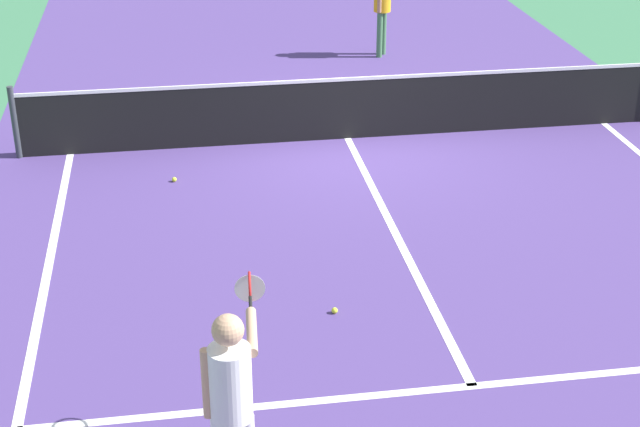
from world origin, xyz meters
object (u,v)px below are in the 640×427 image
(player_far, at_px, (382,0))
(tennis_ball_near_net, at_px, (174,179))
(tennis_ball_mid_court, at_px, (335,310))
(net, at_px, (348,108))
(player_near, at_px, (231,389))

(player_far, xyz_separation_m, tennis_ball_near_net, (-4.06, -5.43, -1.04))
(tennis_ball_mid_court, bearing_deg, tennis_ball_near_net, 113.18)
(tennis_ball_mid_court, bearing_deg, net, 78.00)
(tennis_ball_near_net, bearing_deg, player_near, -86.89)
(net, xyz_separation_m, tennis_ball_near_net, (-2.63, -1.23, -0.46))
(player_near, distance_m, tennis_ball_near_net, 6.46)
(tennis_ball_near_net, xyz_separation_m, tennis_ball_mid_court, (1.58, -3.70, 0.00))
(player_far, relative_size, tennis_ball_near_net, 26.31)
(player_far, distance_m, tennis_ball_near_net, 6.86)
(net, height_order, player_near, player_near)
(player_near, relative_size, player_far, 1.00)
(tennis_ball_near_net, relative_size, tennis_ball_mid_court, 1.00)
(net, height_order, tennis_ball_near_net, net)
(player_near, distance_m, tennis_ball_mid_court, 3.12)
(net, xyz_separation_m, player_near, (-2.29, -7.59, 0.59))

